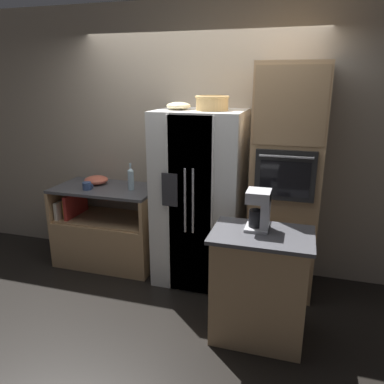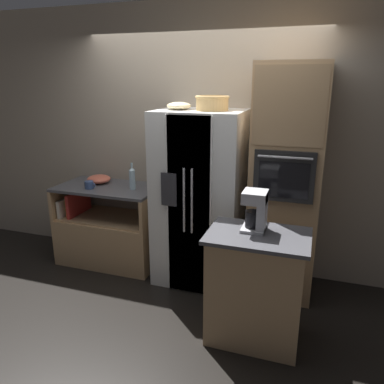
{
  "view_description": "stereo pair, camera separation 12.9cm",
  "coord_description": "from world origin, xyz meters",
  "px_view_note": "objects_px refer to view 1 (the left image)",
  "views": [
    {
      "loc": [
        1.06,
        -3.44,
        2.03
      ],
      "look_at": [
        0.06,
        -0.04,
        0.97
      ],
      "focal_mm": 35.0,
      "sensor_mm": 36.0,
      "label": 1
    },
    {
      "loc": [
        1.18,
        -3.4,
        2.03
      ],
      "look_at": [
        0.06,
        -0.04,
        0.97
      ],
      "focal_mm": 35.0,
      "sensor_mm": 36.0,
      "label": 2
    }
  ],
  "objects_px": {
    "wicker_basket": "(212,103)",
    "coffee_maker": "(261,209)",
    "wall_oven": "(286,183)",
    "mixing_bowl": "(96,180)",
    "mug": "(87,186)",
    "fruit_bowl": "(179,106)",
    "bottle_tall": "(131,178)",
    "refrigerator": "(200,198)"
  },
  "relations": [
    {
      "from": "refrigerator",
      "to": "wicker_basket",
      "type": "relative_size",
      "value": 5.54
    },
    {
      "from": "refrigerator",
      "to": "coffee_maker",
      "type": "height_order",
      "value": "refrigerator"
    },
    {
      "from": "wicker_basket",
      "to": "mug",
      "type": "distance_m",
      "value": 1.62
    },
    {
      "from": "bottle_tall",
      "to": "mixing_bowl",
      "type": "relative_size",
      "value": 1.1
    },
    {
      "from": "refrigerator",
      "to": "mug",
      "type": "xyz_separation_m",
      "value": [
        -1.23,
        -0.1,
        0.06
      ]
    },
    {
      "from": "wicker_basket",
      "to": "mixing_bowl",
      "type": "xyz_separation_m",
      "value": [
        -1.37,
        0.15,
        -0.88
      ]
    },
    {
      "from": "wicker_basket",
      "to": "coffee_maker",
      "type": "xyz_separation_m",
      "value": [
        0.57,
        -0.71,
        -0.75
      ]
    },
    {
      "from": "refrigerator",
      "to": "wall_oven",
      "type": "xyz_separation_m",
      "value": [
        0.83,
        0.05,
        0.22
      ]
    },
    {
      "from": "mug",
      "to": "mixing_bowl",
      "type": "relative_size",
      "value": 0.47
    },
    {
      "from": "mug",
      "to": "coffee_maker",
      "type": "xyz_separation_m",
      "value": [
        1.91,
        -0.63,
        0.14
      ]
    },
    {
      "from": "mug",
      "to": "bottle_tall",
      "type": "bearing_deg",
      "value": 15.33
    },
    {
      "from": "wall_oven",
      "to": "mug",
      "type": "bearing_deg",
      "value": -175.85
    },
    {
      "from": "refrigerator",
      "to": "wicker_basket",
      "type": "xyz_separation_m",
      "value": [
        0.12,
        -0.02,
        0.95
      ]
    },
    {
      "from": "fruit_bowl",
      "to": "mixing_bowl",
      "type": "relative_size",
      "value": 0.88
    },
    {
      "from": "mug",
      "to": "wicker_basket",
      "type": "bearing_deg",
      "value": 3.41
    },
    {
      "from": "wicker_basket",
      "to": "fruit_bowl",
      "type": "distance_m",
      "value": 0.33
    },
    {
      "from": "coffee_maker",
      "to": "fruit_bowl",
      "type": "bearing_deg",
      "value": 141.84
    },
    {
      "from": "wicker_basket",
      "to": "mug",
      "type": "bearing_deg",
      "value": -176.59
    },
    {
      "from": "wicker_basket",
      "to": "fruit_bowl",
      "type": "height_order",
      "value": "wicker_basket"
    },
    {
      "from": "bottle_tall",
      "to": "mug",
      "type": "xyz_separation_m",
      "value": [
        -0.46,
        -0.13,
        -0.09
      ]
    },
    {
      "from": "mixing_bowl",
      "to": "coffee_maker",
      "type": "relative_size",
      "value": 0.84
    },
    {
      "from": "fruit_bowl",
      "to": "coffee_maker",
      "type": "bearing_deg",
      "value": -38.16
    },
    {
      "from": "fruit_bowl",
      "to": "mug",
      "type": "distance_m",
      "value": 1.33
    },
    {
      "from": "wall_oven",
      "to": "mixing_bowl",
      "type": "xyz_separation_m",
      "value": [
        -2.08,
        0.08,
        -0.15
      ]
    },
    {
      "from": "wall_oven",
      "to": "coffee_maker",
      "type": "distance_m",
      "value": 0.79
    },
    {
      "from": "wicker_basket",
      "to": "refrigerator",
      "type": "bearing_deg",
      "value": 169.38
    },
    {
      "from": "fruit_bowl",
      "to": "mug",
      "type": "height_order",
      "value": "fruit_bowl"
    },
    {
      "from": "bottle_tall",
      "to": "fruit_bowl",
      "type": "bearing_deg",
      "value": -5.6
    },
    {
      "from": "refrigerator",
      "to": "fruit_bowl",
      "type": "xyz_separation_m",
      "value": [
        -0.21,
        -0.03,
        0.91
      ]
    },
    {
      "from": "mug",
      "to": "fruit_bowl",
      "type": "bearing_deg",
      "value": 3.95
    },
    {
      "from": "wicker_basket",
      "to": "fruit_bowl",
      "type": "xyz_separation_m",
      "value": [
        -0.33,
        -0.01,
        -0.04
      ]
    },
    {
      "from": "mixing_bowl",
      "to": "coffee_maker",
      "type": "xyz_separation_m",
      "value": [
        1.93,
        -0.86,
        0.14
      ]
    },
    {
      "from": "fruit_bowl",
      "to": "mixing_bowl",
      "type": "bearing_deg",
      "value": 171.42
    },
    {
      "from": "coffee_maker",
      "to": "mixing_bowl",
      "type": "bearing_deg",
      "value": 156.09
    },
    {
      "from": "fruit_bowl",
      "to": "wall_oven",
      "type": "bearing_deg",
      "value": 4.35
    },
    {
      "from": "bottle_tall",
      "to": "mixing_bowl",
      "type": "distance_m",
      "value": 0.5
    },
    {
      "from": "fruit_bowl",
      "to": "bottle_tall",
      "type": "height_order",
      "value": "fruit_bowl"
    },
    {
      "from": "wall_oven",
      "to": "coffee_maker",
      "type": "bearing_deg",
      "value": -100.62
    },
    {
      "from": "fruit_bowl",
      "to": "bottle_tall",
      "type": "distance_m",
      "value": 0.95
    },
    {
      "from": "mug",
      "to": "coffee_maker",
      "type": "distance_m",
      "value": 2.02
    },
    {
      "from": "fruit_bowl",
      "to": "coffee_maker",
      "type": "distance_m",
      "value": 1.34
    },
    {
      "from": "wall_oven",
      "to": "fruit_bowl",
      "type": "height_order",
      "value": "wall_oven"
    }
  ]
}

